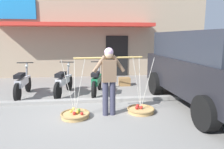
{
  "coord_description": "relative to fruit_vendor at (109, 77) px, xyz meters",
  "views": [
    {
      "loc": [
        -0.15,
        -5.47,
        1.95
      ],
      "look_at": [
        0.6,
        0.6,
        0.85
      ],
      "focal_mm": 33.69,
      "sensor_mm": 36.0,
      "label": 1
    }
  ],
  "objects": [
    {
      "name": "fruit_vendor",
      "position": [
        0.0,
        0.0,
        0.0
      ],
      "size": [
        1.69,
        0.23,
        1.7
      ],
      "color": "#38384C",
      "rests_on": "ground"
    },
    {
      "name": "ground_plane",
      "position": [
        -0.39,
        0.43,
        -0.98
      ],
      "size": [
        90.0,
        90.0,
        0.0
      ],
      "primitive_type": "plane",
      "color": "gray"
    },
    {
      "name": "motorcycle_nearest_shop",
      "position": [
        -2.64,
        1.99,
        -0.52
      ],
      "size": [
        0.54,
        1.82,
        1.09
      ],
      "color": "black",
      "rests_on": "ground"
    },
    {
      "name": "fruit_basket_right_side",
      "position": [
        0.84,
        0.08,
        -0.91
      ],
      "size": [
        0.72,
        0.72,
        1.45
      ],
      "color": "tan",
      "rests_on": "ground"
    },
    {
      "name": "motorcycle_third_in_row",
      "position": [
        -0.21,
        1.97,
        -0.52
      ],
      "size": [
        0.57,
        1.8,
        1.09
      ],
      "color": "black",
      "rests_on": "ground"
    },
    {
      "name": "storefront_building",
      "position": [
        -0.97,
        7.86,
        1.12
      ],
      "size": [
        13.0,
        6.0,
        4.2
      ],
      "color": "tan",
      "rests_on": "ground"
    },
    {
      "name": "wooden_crate",
      "position": [
        0.98,
        3.18,
        -0.82
      ],
      "size": [
        0.44,
        0.36,
        0.32
      ],
      "primitive_type": "cube",
      "color": "olive",
      "rests_on": "ground"
    },
    {
      "name": "parked_truck",
      "position": [
        2.8,
        0.4,
        0.15
      ],
      "size": [
        2.3,
        4.87,
        2.1
      ],
      "color": "black",
      "rests_on": "ground"
    },
    {
      "name": "motorcycle_second_in_row",
      "position": [
        -1.32,
        2.02,
        -0.52
      ],
      "size": [
        0.59,
        1.8,
        1.09
      ],
      "color": "black",
      "rests_on": "ground"
    },
    {
      "name": "sidewalk_curb",
      "position": [
        -0.39,
        1.13,
        -0.93
      ],
      "size": [
        20.0,
        0.24,
        0.1
      ],
      "primitive_type": "cube",
      "color": "gray",
      "rests_on": "ground"
    },
    {
      "name": "fruit_basket_left_side",
      "position": [
        -0.84,
        -0.07,
        -0.9
      ],
      "size": [
        0.72,
        0.72,
        1.45
      ],
      "color": "tan",
      "rests_on": "ground"
    }
  ]
}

